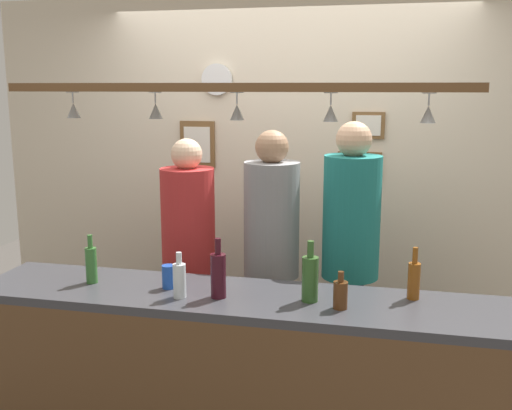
{
  "coord_description": "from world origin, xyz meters",
  "views": [
    {
      "loc": [
        0.72,
        -3.08,
        1.97
      ],
      "look_at": [
        0.0,
        0.1,
        1.32
      ],
      "focal_mm": 41.8,
      "sensor_mm": 36.0,
      "label": 1
    }
  ],
  "objects": [
    {
      "name": "hanging_wineglass_center_right",
      "position": [
        0.88,
        -0.34,
        1.86
      ],
      "size": [
        0.07,
        0.07,
        0.13
      ],
      "color": "silver",
      "rests_on": "overhead_glass_rack"
    },
    {
      "name": "bottle_beer_green_import",
      "position": [
        -0.79,
        -0.34,
        1.05
      ],
      "size": [
        0.06,
        0.06,
        0.26
      ],
      "color": "#336B2D",
      "rests_on": "bar_counter"
    },
    {
      "name": "person_left_red_shirt",
      "position": [
        -0.51,
        0.4,
        1.0
      ],
      "size": [
        0.34,
        0.34,
        1.66
      ],
      "color": "#2D334C",
      "rests_on": "ground_plane"
    },
    {
      "name": "hanging_wineglass_far_left",
      "position": [
        -0.87,
        -0.29,
        1.86
      ],
      "size": [
        0.07,
        0.07,
        0.13
      ],
      "color": "silver",
      "rests_on": "overhead_glass_rack"
    },
    {
      "name": "bottle_beer_brown_stubby",
      "position": [
        0.52,
        -0.42,
        1.02
      ],
      "size": [
        0.07,
        0.07,
        0.18
      ],
      "color": "#512D14",
      "rests_on": "bar_counter"
    },
    {
      "name": "person_middle_grey_shirt",
      "position": [
        0.03,
        0.4,
        1.04
      ],
      "size": [
        0.34,
        0.34,
        1.72
      ],
      "color": "#2D334C",
      "rests_on": "ground_plane"
    },
    {
      "name": "picture_frame_lower_pair",
      "position": [
        0.51,
        1.06,
        1.44
      ],
      "size": [
        0.3,
        0.02,
        0.18
      ],
      "color": "brown",
      "rests_on": "back_wall"
    },
    {
      "name": "hanging_wineglass_center",
      "position": [
        0.45,
        -0.33,
        1.86
      ],
      "size": [
        0.07,
        0.07,
        0.13
      ],
      "color": "silver",
      "rests_on": "overhead_glass_rack"
    },
    {
      "name": "picture_frame_upper_small",
      "position": [
        0.57,
        1.06,
        1.71
      ],
      "size": [
        0.22,
        0.02,
        0.18
      ],
      "color": "brown",
      "rests_on": "back_wall"
    },
    {
      "name": "bottle_beer_amber_tall",
      "position": [
        0.86,
        -0.21,
        1.05
      ],
      "size": [
        0.06,
        0.06,
        0.26
      ],
      "color": "brown",
      "rests_on": "bar_counter"
    },
    {
      "name": "hanging_wineglass_center_left",
      "position": [
        -0.0,
        -0.31,
        1.86
      ],
      "size": [
        0.07,
        0.07,
        0.13
      ],
      "color": "silver",
      "rests_on": "overhead_glass_rack"
    },
    {
      "name": "bottle_champagne_green",
      "position": [
        0.37,
        -0.36,
        1.07
      ],
      "size": [
        0.08,
        0.08,
        0.3
      ],
      "color": "#2D5623",
      "rests_on": "bar_counter"
    },
    {
      "name": "person_right_teal_shirt",
      "position": [
        0.51,
        0.4,
        1.08
      ],
      "size": [
        0.34,
        0.34,
        1.78
      ],
      "color": "#2D334C",
      "rests_on": "ground_plane"
    },
    {
      "name": "wall_clock",
      "position": [
        -0.5,
        1.05,
        2.02
      ],
      "size": [
        0.22,
        0.03,
        0.22
      ],
      "primitive_type": "cylinder",
      "rotation": [
        1.57,
        0.0,
        0.0
      ],
      "color": "white",
      "rests_on": "back_wall"
    },
    {
      "name": "bottle_soda_clear",
      "position": [
        -0.26,
        -0.45,
        1.04
      ],
      "size": [
        0.06,
        0.06,
        0.23
      ],
      "color": "silver",
      "rests_on": "bar_counter"
    },
    {
      "name": "overhead_glass_rack",
      "position": [
        0.0,
        -0.3,
        1.97
      ],
      "size": [
        2.2,
        0.36,
        0.04
      ],
      "primitive_type": "cube",
      "color": "brown"
    },
    {
      "name": "back_wall",
      "position": [
        0.0,
        1.1,
        1.3
      ],
      "size": [
        4.4,
        0.06,
        2.6
      ],
      "primitive_type": "cube",
      "color": "beige",
      "rests_on": "ground_plane"
    },
    {
      "name": "bar_counter",
      "position": [
        0.0,
        -0.5,
        0.65
      ],
      "size": [
        2.7,
        0.55,
        0.95
      ],
      "color": "#38383D",
      "rests_on": "ground_plane"
    },
    {
      "name": "picture_frame_caricature",
      "position": [
        -0.66,
        1.06,
        1.55
      ],
      "size": [
        0.26,
        0.02,
        0.34
      ],
      "color": "brown",
      "rests_on": "back_wall"
    },
    {
      "name": "bottle_wine_dark_red",
      "position": [
        -0.07,
        -0.41,
        1.07
      ],
      "size": [
        0.08,
        0.08,
        0.3
      ],
      "color": "#380F19",
      "rests_on": "bar_counter"
    },
    {
      "name": "drink_can",
      "position": [
        -0.36,
        -0.33,
        1.01
      ],
      "size": [
        0.07,
        0.07,
        0.12
      ],
      "primitive_type": "cylinder",
      "color": "#1E4CB2",
      "rests_on": "bar_counter"
    },
    {
      "name": "hanging_wineglass_left",
      "position": [
        -0.43,
        -0.27,
        1.86
      ],
      "size": [
        0.07,
        0.07,
        0.13
      ],
      "color": "silver",
      "rests_on": "overhead_glass_rack"
    }
  ]
}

